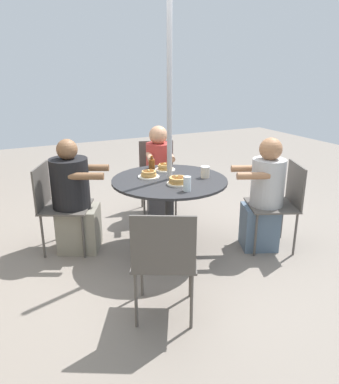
{
  "coord_description": "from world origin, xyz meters",
  "views": [
    {
      "loc": [
        -3.18,
        1.54,
        1.83
      ],
      "look_at": [
        0.0,
        0.0,
        0.63
      ],
      "focal_mm": 35.0,
      "sensor_mm": 36.0,
      "label": 1
    }
  ],
  "objects_px": {
    "diner_north": "(74,201)",
    "pancake_plate_c": "(149,175)",
    "patio_chair_west": "(157,171)",
    "drinking_glass_a": "(187,184)",
    "diner_west": "(159,174)",
    "pancake_plate_a": "(178,181)",
    "patio_chair_north": "(57,201)",
    "syrup_bottle": "(152,164)",
    "patio_chair_east": "(164,256)",
    "coffee_cup": "(205,172)",
    "patio_chair_south": "(281,200)",
    "diner_south": "(264,199)",
    "pancake_plate_b": "(165,168)",
    "patio_table": "(170,193)"
  },
  "relations": [
    {
      "from": "pancake_plate_a",
      "to": "patio_chair_west",
      "type": "bearing_deg",
      "value": -15.6
    },
    {
      "from": "patio_chair_north",
      "to": "patio_chair_east",
      "type": "xyz_separation_m",
      "value": [
        -1.51,
        -0.49,
        0.0
      ]
    },
    {
      "from": "patio_chair_east",
      "to": "diner_south",
      "type": "height_order",
      "value": "diner_south"
    },
    {
      "from": "patio_chair_north",
      "to": "patio_table",
      "type": "bearing_deg",
      "value": 90.0
    },
    {
      "from": "patio_chair_west",
      "to": "patio_chair_east",
      "type": "bearing_deg",
      "value": 85.08
    },
    {
      "from": "patio_chair_north",
      "to": "syrup_bottle",
      "type": "xyz_separation_m",
      "value": [
        -0.06,
        -1.02,
        0.29
      ]
    },
    {
      "from": "pancake_plate_a",
      "to": "patio_chair_north",
      "type": "bearing_deg",
      "value": 56.13
    },
    {
      "from": "diner_north",
      "to": "coffee_cup",
      "type": "relative_size",
      "value": 10.19
    },
    {
      "from": "diner_north",
      "to": "pancake_plate_b",
      "type": "bearing_deg",
      "value": 109.57
    },
    {
      "from": "patio_chair_south",
      "to": "patio_chair_north",
      "type": "bearing_deg",
      "value": 88.55
    },
    {
      "from": "patio_chair_north",
      "to": "diner_west",
      "type": "height_order",
      "value": "diner_west"
    },
    {
      "from": "patio_table",
      "to": "coffee_cup",
      "type": "bearing_deg",
      "value": -106.61
    },
    {
      "from": "diner_south",
      "to": "syrup_bottle",
      "type": "bearing_deg",
      "value": 70.5
    },
    {
      "from": "diner_south",
      "to": "patio_chair_west",
      "type": "distance_m",
      "value": 1.56
    },
    {
      "from": "patio_chair_east",
      "to": "coffee_cup",
      "type": "distance_m",
      "value": 1.29
    },
    {
      "from": "diner_north",
      "to": "diner_west",
      "type": "distance_m",
      "value": 1.26
    },
    {
      "from": "diner_north",
      "to": "pancake_plate_a",
      "type": "bearing_deg",
      "value": 80.95
    },
    {
      "from": "diner_north",
      "to": "patio_chair_south",
      "type": "distance_m",
      "value": 2.1
    },
    {
      "from": "pancake_plate_c",
      "to": "pancake_plate_a",
      "type": "bearing_deg",
      "value": -154.13
    },
    {
      "from": "pancake_plate_b",
      "to": "drinking_glass_a",
      "type": "xyz_separation_m",
      "value": [
        -0.71,
        0.12,
        0.04
      ]
    },
    {
      "from": "patio_chair_south",
      "to": "diner_west",
      "type": "relative_size",
      "value": 0.79
    },
    {
      "from": "patio_chair_north",
      "to": "pancake_plate_c",
      "type": "distance_m",
      "value": 0.97
    },
    {
      "from": "diner_north",
      "to": "pancake_plate_b",
      "type": "relative_size",
      "value": 5.39
    },
    {
      "from": "pancake_plate_b",
      "to": "patio_chair_east",
      "type": "bearing_deg",
      "value": 154.42
    },
    {
      "from": "diner_south",
      "to": "pancake_plate_c",
      "type": "bearing_deg",
      "value": 86.62
    },
    {
      "from": "pancake_plate_c",
      "to": "drinking_glass_a",
      "type": "relative_size",
      "value": 1.61
    },
    {
      "from": "patio_chair_west",
      "to": "drinking_glass_a",
      "type": "xyz_separation_m",
      "value": [
        -1.48,
        0.37,
        0.3
      ]
    },
    {
      "from": "patio_chair_north",
      "to": "pancake_plate_a",
      "type": "height_order",
      "value": "patio_chair_north"
    },
    {
      "from": "diner_south",
      "to": "diner_west",
      "type": "bearing_deg",
      "value": 47.6
    },
    {
      "from": "patio_chair_north",
      "to": "patio_chair_south",
      "type": "relative_size",
      "value": 1.0
    },
    {
      "from": "patio_table",
      "to": "patio_chair_south",
      "type": "relative_size",
      "value": 1.27
    },
    {
      "from": "diner_north",
      "to": "pancake_plate_c",
      "type": "distance_m",
      "value": 0.8
    },
    {
      "from": "diner_north",
      "to": "pancake_plate_c",
      "type": "relative_size",
      "value": 5.39
    },
    {
      "from": "pancake_plate_b",
      "to": "patio_chair_south",
      "type": "bearing_deg",
      "value": -128.81
    },
    {
      "from": "diner_west",
      "to": "pancake_plate_a",
      "type": "distance_m",
      "value": 1.17
    },
    {
      "from": "patio_chair_south",
      "to": "pancake_plate_b",
      "type": "bearing_deg",
      "value": 74.43
    },
    {
      "from": "patio_table",
      "to": "patio_chair_east",
      "type": "height_order",
      "value": "patio_chair_east"
    },
    {
      "from": "patio_chair_north",
      "to": "syrup_bottle",
      "type": "relative_size",
      "value": 6.38
    },
    {
      "from": "patio_table",
      "to": "patio_chair_south",
      "type": "distance_m",
      "value": 1.14
    },
    {
      "from": "patio_table",
      "to": "diner_west",
      "type": "height_order",
      "value": "diner_west"
    },
    {
      "from": "pancake_plate_c",
      "to": "syrup_bottle",
      "type": "distance_m",
      "value": 0.34
    },
    {
      "from": "coffee_cup",
      "to": "diner_south",
      "type": "bearing_deg",
      "value": -117.16
    },
    {
      "from": "drinking_glass_a",
      "to": "patio_table",
      "type": "bearing_deg",
      "value": -2.46
    },
    {
      "from": "patio_chair_east",
      "to": "coffee_cup",
      "type": "xyz_separation_m",
      "value": [
        0.9,
        -0.88,
        0.29
      ]
    },
    {
      "from": "patio_chair_east",
      "to": "diner_south",
      "type": "bearing_deg",
      "value": 51.74
    },
    {
      "from": "patio_chair_north",
      "to": "pancake_plate_a",
      "type": "relative_size",
      "value": 4.17
    },
    {
      "from": "patio_chair_south",
      "to": "pancake_plate_c",
      "type": "xyz_separation_m",
      "value": [
        0.59,
        1.21,
        0.27
      ]
    },
    {
      "from": "pancake_plate_b",
      "to": "coffee_cup",
      "type": "xyz_separation_m",
      "value": [
        -0.41,
        -0.24,
        0.03
      ]
    },
    {
      "from": "patio_chair_west",
      "to": "drinking_glass_a",
      "type": "relative_size",
      "value": 6.7
    },
    {
      "from": "patio_chair_north",
      "to": "pancake_plate_c",
      "type": "xyz_separation_m",
      "value": [
        -0.36,
        -0.86,
        0.27
      ]
    }
  ]
}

